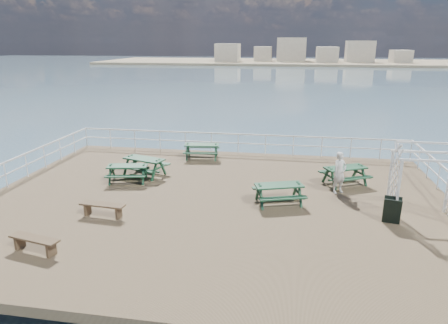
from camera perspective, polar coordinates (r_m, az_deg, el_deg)
ground at (r=15.46m, az=-1.36°, el=-6.03°), size 18.00×14.00×0.30m
sea_backdrop at (r=148.50m, az=13.73°, el=14.06°), size 300.00×300.00×9.20m
railing at (r=17.51m, az=-0.03°, el=0.32°), size 17.77×13.76×1.10m
picnic_table_a at (r=20.71m, az=-3.19°, el=2.01°), size 1.91×1.60×0.86m
picnic_table_b at (r=17.76m, az=-13.60°, el=-1.08°), size 1.93×1.67×0.83m
picnic_table_c at (r=17.70m, az=16.92°, el=-1.34°), size 2.23×2.08×0.87m
picnic_table_d at (r=18.41m, az=-11.33°, el=-0.12°), size 2.23×2.00×0.91m
picnic_table_e at (r=15.08m, az=7.84°, el=-3.94°), size 2.13×1.91×0.86m
flat_bench_near at (r=14.58m, az=-16.96°, el=-6.15°), size 1.65×0.52×0.47m
flat_bench_far at (r=12.95m, az=-25.44°, el=-10.18°), size 1.63×0.69×0.46m
trellis_arbor at (r=15.22m, az=26.71°, el=-2.89°), size 2.19×1.22×2.68m
sandwich_board at (r=14.53m, az=22.87°, el=-6.44°), size 0.64×0.54×0.92m
person at (r=16.56m, az=16.17°, el=-1.48°), size 0.73×0.68×1.68m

